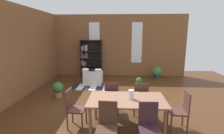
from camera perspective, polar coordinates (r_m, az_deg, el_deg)
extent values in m
plane|color=#4E2E17|center=(4.95, -0.56, -15.85)|extent=(11.94, 11.94, 0.00)
cube|color=brown|center=(9.08, 1.22, 7.25)|extent=(7.42, 0.12, 3.25)
cube|color=white|center=(9.10, -5.95, 8.23)|extent=(0.55, 0.02, 2.11)
cube|color=white|center=(9.03, 8.43, 8.15)|extent=(0.55, 0.02, 2.11)
cube|color=#875E47|center=(4.03, 5.04, -10.98)|extent=(1.81, 1.03, 0.04)
cylinder|color=#875E47|center=(3.87, -7.44, -18.18)|extent=(0.07, 0.07, 0.71)
cylinder|color=#875E47|center=(3.94, 17.55, -18.11)|extent=(0.07, 0.07, 0.71)
cylinder|color=#875E47|center=(4.60, -5.56, -13.17)|extent=(0.07, 0.07, 0.71)
cylinder|color=#875E47|center=(4.66, 14.97, -13.21)|extent=(0.07, 0.07, 0.71)
cylinder|color=silver|center=(3.99, 6.53, -9.26)|extent=(0.13, 0.13, 0.22)
cylinder|color=silver|center=(4.21, 1.02, -9.44)|extent=(0.04, 0.04, 0.03)
cube|color=#512F2B|center=(4.36, 21.49, -14.02)|extent=(0.42, 0.42, 0.04)
cube|color=#512F2B|center=(4.32, 24.14, -10.88)|extent=(0.05, 0.38, 0.50)
cylinder|color=#512F2B|center=(4.57, 18.40, -15.84)|extent=(0.04, 0.04, 0.43)
cylinder|color=#512F2B|center=(4.26, 19.47, -18.00)|extent=(0.04, 0.04, 0.43)
cylinder|color=#512F2B|center=(4.66, 22.89, -15.62)|extent=(0.04, 0.04, 0.43)
cylinder|color=#512F2B|center=(4.36, 24.30, -17.69)|extent=(0.04, 0.04, 0.43)
cube|color=#391F25|center=(3.47, 12.62, -20.31)|extent=(0.41, 0.41, 0.04)
cube|color=#391F25|center=(3.51, 12.21, -15.26)|extent=(0.38, 0.04, 0.50)
cube|color=#3A2B1D|center=(4.92, 9.46, -10.43)|extent=(0.42, 0.42, 0.04)
cube|color=#3A2B1D|center=(4.66, 9.95, -8.40)|extent=(0.38, 0.05, 0.50)
cylinder|color=#3A2B1D|center=(5.20, 11.03, -12.04)|extent=(0.04, 0.04, 0.43)
cylinder|color=#3A2B1D|center=(5.15, 7.00, -12.19)|extent=(0.04, 0.04, 0.43)
cylinder|color=#3A2B1D|center=(4.88, 11.88, -13.69)|extent=(0.04, 0.04, 0.43)
cylinder|color=#3A2B1D|center=(4.82, 7.57, -13.88)|extent=(0.04, 0.04, 0.43)
cube|color=#523026|center=(4.27, -11.90, -13.98)|extent=(0.43, 0.43, 0.04)
cube|color=#523026|center=(4.23, -14.45, -10.65)|extent=(0.06, 0.38, 0.50)
cylinder|color=#523026|center=(4.18, -10.12, -18.16)|extent=(0.04, 0.04, 0.43)
cylinder|color=#523026|center=(4.48, -8.75, -15.97)|extent=(0.04, 0.04, 0.43)
cylinder|color=#523026|center=(4.29, -14.96, -17.56)|extent=(0.04, 0.04, 0.43)
cylinder|color=#523026|center=(4.58, -13.25, -15.49)|extent=(0.04, 0.04, 0.43)
cube|color=#3F2023|center=(4.89, -0.20, -10.39)|extent=(0.43, 0.43, 0.04)
cube|color=#3F2023|center=(4.63, -0.17, -8.35)|extent=(0.38, 0.06, 0.50)
cylinder|color=#3F2023|center=(5.15, 1.81, -12.06)|extent=(0.04, 0.04, 0.43)
cylinder|color=#3F2023|center=(5.15, -2.28, -12.09)|extent=(0.04, 0.04, 0.43)
cylinder|color=#3F2023|center=(4.83, 2.03, -13.75)|extent=(0.04, 0.04, 0.43)
cylinder|color=#3F2023|center=(4.82, -2.37, -13.78)|extent=(0.04, 0.04, 0.43)
cube|color=#482E20|center=(3.44, -1.79, -20.40)|extent=(0.42, 0.42, 0.04)
cube|color=#482E20|center=(3.48, -1.39, -15.29)|extent=(0.38, 0.05, 0.50)
cylinder|color=#482E20|center=(3.74, -4.31, -21.83)|extent=(0.04, 0.04, 0.43)
cube|color=black|center=(9.12, -10.37, 2.93)|extent=(0.04, 0.32, 1.94)
cube|color=black|center=(8.93, -3.66, 2.93)|extent=(0.04, 0.32, 1.94)
cube|color=black|center=(9.16, -6.88, 3.07)|extent=(1.11, 0.01, 1.94)
cube|color=black|center=(9.15, -6.93, -1.87)|extent=(1.07, 0.32, 0.04)
cube|color=#8C4C8C|center=(9.22, -10.03, -0.90)|extent=(0.03, 0.18, 0.26)
cube|color=orange|center=(9.21, -9.76, -1.09)|extent=(0.03, 0.18, 0.20)
cube|color=white|center=(9.20, -9.51, -0.90)|extent=(0.05, 0.19, 0.27)
cube|color=#33724C|center=(9.19, -9.20, -0.87)|extent=(0.04, 0.19, 0.28)
cube|color=orange|center=(9.17, -8.92, -0.73)|extent=(0.03, 0.23, 0.33)
cube|color=black|center=(9.07, -6.99, 0.51)|extent=(1.07, 0.32, 0.04)
cube|color=orange|center=(9.15, -10.08, 1.41)|extent=(0.04, 0.26, 0.24)
cube|color=#8C4C8C|center=(9.13, -9.79, 1.60)|extent=(0.05, 0.21, 0.31)
cube|color=white|center=(9.13, -9.51, 1.32)|extent=(0.03, 0.26, 0.21)
cube|color=#8C4C8C|center=(9.12, -9.19, 1.22)|extent=(0.05, 0.26, 0.18)
cube|color=#8C4C8C|center=(9.11, -8.84, 1.28)|extent=(0.05, 0.19, 0.20)
cube|color=black|center=(9.01, -7.05, 2.93)|extent=(1.07, 0.32, 0.04)
cube|color=#8C4C8C|center=(9.08, -10.14, 4.08)|extent=(0.05, 0.22, 0.33)
cube|color=#B22D28|center=(9.08, -9.79, 3.81)|extent=(0.04, 0.18, 0.24)
cube|color=#4C4C51|center=(9.07, -9.41, 3.68)|extent=(0.04, 0.25, 0.20)
cube|color=#8C4C8C|center=(9.06, -9.12, 3.68)|extent=(0.04, 0.21, 0.20)
cube|color=#4C4C51|center=(9.04, -8.79, 4.01)|extent=(0.04, 0.26, 0.30)
cube|color=orange|center=(9.03, -8.47, 4.00)|extent=(0.04, 0.18, 0.30)
cube|color=#284C8C|center=(9.03, -8.14, 3.66)|extent=(0.04, 0.17, 0.19)
cube|color=black|center=(8.96, -7.11, 5.39)|extent=(1.07, 0.32, 0.04)
cube|color=#B22D28|center=(9.05, -10.26, 6.26)|extent=(0.03, 0.25, 0.25)
cube|color=white|center=(9.04, -9.94, 6.27)|extent=(0.04, 0.18, 0.25)
cube|color=#33724C|center=(9.02, -9.61, 6.42)|extent=(0.03, 0.20, 0.29)
cube|color=#284C8C|center=(9.01, -9.34, 6.54)|extent=(0.04, 0.18, 0.33)
cube|color=#8C4C8C|center=(9.01, -9.08, 6.32)|extent=(0.03, 0.25, 0.26)
cube|color=gold|center=(9.00, -8.82, 6.45)|extent=(0.04, 0.22, 0.30)
cube|color=white|center=(8.99, -8.54, 6.45)|extent=(0.04, 0.19, 0.30)
cube|color=black|center=(8.92, -7.20, 8.97)|extent=(1.07, 0.32, 0.04)
cube|color=silver|center=(7.76, -6.34, -4.20)|extent=(0.81, 0.81, 0.40)
cube|color=silver|center=(7.36, -6.82, -2.04)|extent=(0.80, 0.17, 0.35)
cube|color=silver|center=(7.64, -3.87, -2.27)|extent=(0.13, 0.72, 0.15)
cube|color=silver|center=(7.75, -8.86, -2.18)|extent=(0.13, 0.72, 0.15)
cube|color=black|center=(7.33, -6.84, -1.02)|extent=(0.28, 0.17, 0.08)
cylinder|color=#333338|center=(8.94, 14.92, -3.28)|extent=(0.30, 0.30, 0.15)
sphere|color=#387F42|center=(8.87, 15.00, -1.60)|extent=(0.49, 0.49, 0.49)
cylinder|color=#9E6042|center=(6.42, -17.81, -8.88)|extent=(0.26, 0.26, 0.21)
sphere|color=#2D6B33|center=(6.34, -17.96, -6.67)|extent=(0.39, 0.39, 0.39)
cylinder|color=silver|center=(7.43, 9.10, -5.97)|extent=(0.22, 0.22, 0.15)
sphere|color=#2D6B33|center=(7.38, 9.14, -4.58)|extent=(0.28, 0.28, 0.28)
cube|color=#1E1E33|center=(7.51, -12.57, -6.49)|extent=(0.28, 0.94, 0.01)
cube|color=white|center=(7.44, -10.51, -6.57)|extent=(0.28, 0.94, 0.01)
cube|color=#1E1E33|center=(7.38, -8.41, -6.64)|extent=(0.28, 0.94, 0.01)
cube|color=white|center=(7.34, -6.28, -6.71)|extent=(0.28, 0.94, 0.01)
cube|color=#1E1E33|center=(7.30, -4.13, -6.76)|extent=(0.28, 0.94, 0.01)
cube|color=white|center=(7.27, -1.96, -6.81)|extent=(0.28, 0.94, 0.01)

